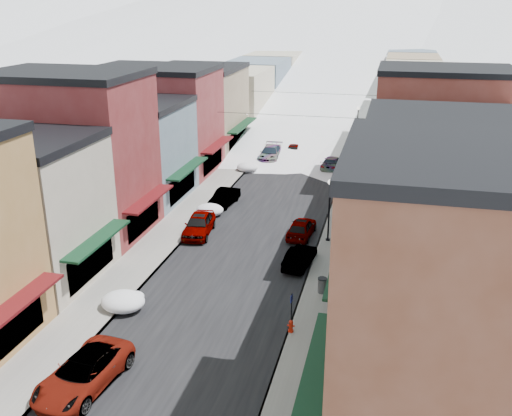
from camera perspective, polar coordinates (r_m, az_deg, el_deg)
The scene contains 37 objects.
road at distance 79.48m, azimuth 6.26°, elevation 7.44°, with size 10.00×160.00×0.01m, color black.
sidewalk_left at distance 80.54m, azimuth 1.56°, elevation 7.77°, with size 3.20×160.00×0.15m, color gray.
sidewalk_right at distance 78.94m, azimuth 11.05°, elevation 7.15°, with size 3.20×160.00×0.15m, color gray.
curb_left at distance 80.24m, azimuth 2.65°, elevation 7.71°, with size 0.10×160.00×0.15m, color slate.
curb_right at distance 79.01m, azimuth 9.92°, elevation 7.24°, with size 0.10×160.00×0.15m, color slate.
bldg_l_cream at distance 39.35m, azimuth -22.93°, elevation -0.10°, with size 11.30×8.20×9.50m.
bldg_l_brick_near at distance 45.51m, azimuth -17.92°, elevation 5.11°, with size 12.30×8.20×12.50m.
bldg_l_grayblue at distance 52.91m, azimuth -12.59°, elevation 5.65°, with size 11.30×9.20×9.00m.
bldg_l_brick_far at distance 61.08m, azimuth -9.87°, elevation 8.70°, with size 13.30×9.20×11.00m.
bldg_l_tan at distance 69.97m, azimuth -5.86°, elevation 9.91°, with size 11.30×11.20×10.00m.
bldg_r_brick_near at distance 23.18m, azimuth 22.11°, elevation -9.94°, with size 12.30×9.20×12.50m.
bldg_r_green at distance 31.77m, azimuth 18.79°, elevation -4.26°, with size 11.30×9.20×9.50m.
bldg_r_blue at distance 40.00m, azimuth 17.93°, elevation 1.61°, with size 11.30×9.20×10.50m.
bldg_r_cream at distance 48.85m, azimuth 17.80°, elevation 3.98°, with size 12.30×9.20×9.00m.
bldg_r_brick_far at distance 57.33m, azimuth 17.92°, elevation 7.55°, with size 13.30×9.20×11.50m.
bldg_r_tan at distance 67.25m, azimuth 16.47°, elevation 8.57°, with size 11.30×11.20×9.50m.
distant_blocks at distance 101.32m, azimuth 8.11°, elevation 12.39°, with size 34.00×55.00×8.00m.
mountain_ridge at distance 295.61m, azimuth 8.33°, elevation 19.36°, with size 670.00×340.00×34.00m.
overhead_cables at distance 66.13m, azimuth 5.00°, elevation 10.39°, with size 16.40×15.04×0.04m.
car_white_suv at distance 29.07m, azimuth -16.86°, elevation -15.49°, with size 2.58×5.60×1.56m, color white.
car_silver_sedan at distance 44.61m, azimuth -5.73°, elevation -1.63°, with size 1.97×4.89×1.67m, color gray.
car_dark_hatch at distance 50.81m, azimuth -3.20°, elevation 1.04°, with size 1.50×4.31×1.42m, color black.
car_silver_wagon at distance 65.32m, azimuth 1.45°, elevation 5.50°, with size 2.26×5.55×1.61m, color gray.
car_green_sedan at distance 39.38m, azimuth 4.40°, elevation -4.91°, with size 1.41×4.05×1.34m, color black.
car_gray_suv at distance 44.16m, azimuth 4.57°, elevation -1.96°, with size 1.75×4.34×1.48m, color #9C9EA5.
car_black_sedan at distance 62.35m, azimuth 7.65°, elevation 4.51°, with size 1.96×4.81×1.40m, color black.
car_lane_silver at distance 67.17m, azimuth 3.72°, elevation 5.76°, with size 1.61×4.01×1.36m, color #9B9EA3.
car_lane_white at distance 87.15m, azimuth 7.47°, elevation 9.01°, with size 2.48×5.37×1.49m, color #BABABC.
fire_hydrant at distance 31.90m, azimuth 3.51°, elevation -11.73°, with size 0.41×0.31×0.71m.
parking_sign at distance 31.40m, azimuth 3.57°, elevation -10.08°, with size 0.09×0.32×2.34m.
trash_can at distance 35.86m, azimuth 6.64°, elevation -7.67°, with size 0.58×0.58×0.98m.
streetlamp_near at distance 42.50m, azimuth 7.36°, elevation 0.57°, with size 0.40×0.40×4.82m.
streetlamp_far at distance 72.77m, azimuth 10.12°, elevation 8.59°, with size 0.39×0.39×4.73m.
planter_far at distance 29.89m, azimuth 7.00°, elevation -14.40°, with size 0.31×0.31×0.55m, color #30632D.
snow_pile_near at distance 35.01m, azimuth -13.06°, elevation -9.06°, with size 2.64×2.82×1.11m.
snow_pile_mid at distance 48.64m, azimuth -4.59°, elevation -0.17°, with size 2.35×2.65×1.00m.
snow_pile_far at distance 60.98m, azimuth -0.82°, elevation 4.10°, with size 2.29×2.61×0.97m.
Camera 1 is at (9.66, -16.98, 17.29)m, focal length 40.00 mm.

